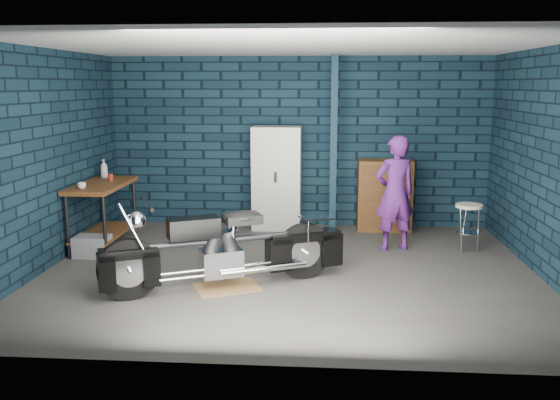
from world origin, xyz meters
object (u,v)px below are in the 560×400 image
at_px(tool_chest, 384,195).
at_px(locker, 277,178).
at_px(motorcycle, 226,243).
at_px(person, 395,193).
at_px(workbench, 103,215).
at_px(storage_bin, 92,246).
at_px(shop_stool, 468,228).

bearing_deg(tool_chest, locker, 180.00).
distance_m(motorcycle, person, 2.71).
bearing_deg(locker, motorcycle, -96.77).
xyz_separation_m(workbench, locker, (2.35, 1.28, 0.35)).
height_order(person, locker, locker).
xyz_separation_m(workbench, person, (4.07, 0.16, 0.34)).
relative_size(storage_bin, shop_stool, 0.68).
bearing_deg(workbench, storage_bin, -87.71).
height_order(storage_bin, tool_chest, tool_chest).
distance_m(workbench, locker, 2.70).
height_order(person, storage_bin, person).
bearing_deg(tool_chest, storage_bin, -156.12).
distance_m(person, locker, 2.05).
relative_size(storage_bin, tool_chest, 0.40).
bearing_deg(storage_bin, tool_chest, 23.88).
bearing_deg(shop_stool, tool_chest, 131.74).
relative_size(motorcycle, storage_bin, 5.30).
xyz_separation_m(motorcycle, person, (2.06, 1.74, 0.27)).
distance_m(workbench, shop_stool, 5.07).
height_order(motorcycle, storage_bin, motorcycle).
height_order(tool_chest, shop_stool, tool_chest).
height_order(workbench, motorcycle, motorcycle).
bearing_deg(tool_chest, workbench, -162.42).
distance_m(motorcycle, tool_chest, 3.52).
relative_size(workbench, storage_bin, 3.12).
distance_m(workbench, tool_chest, 4.24).
xyz_separation_m(workbench, shop_stool, (5.07, 0.13, -0.12)).
bearing_deg(storage_bin, motorcycle, -28.68).
relative_size(workbench, locker, 0.86).
bearing_deg(person, locker, -51.94).
xyz_separation_m(person, locker, (-1.72, 1.12, 0.01)).
relative_size(tool_chest, shop_stool, 1.68).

